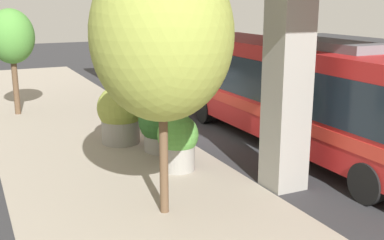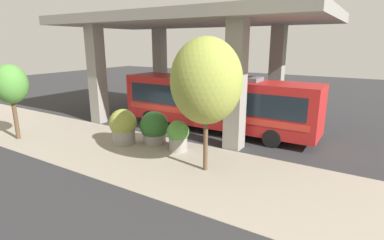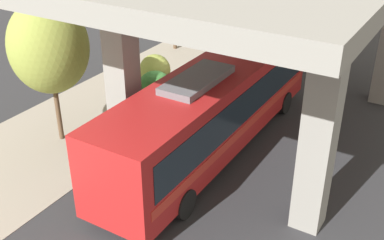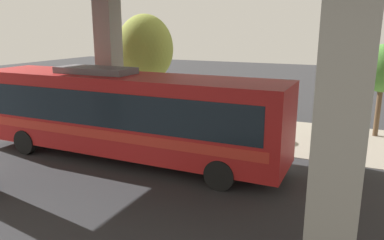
{
  "view_description": "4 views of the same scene",
  "coord_description": "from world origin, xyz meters",
  "px_view_note": "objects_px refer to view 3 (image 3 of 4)",
  "views": [
    {
      "loc": [
        -6.55,
        -14.57,
        4.67
      ],
      "look_at": [
        -0.34,
        -1.49,
        1.02
      ],
      "focal_mm": 45.0,
      "sensor_mm": 36.0,
      "label": 1
    },
    {
      "loc": [
        -13.53,
        -11.24,
        5.48
      ],
      "look_at": [
        0.99,
        -2.21,
        1.03
      ],
      "focal_mm": 28.0,
      "sensor_mm": 36.0,
      "label": 2
    },
    {
      "loc": [
        10.5,
        -17.03,
        9.93
      ],
      "look_at": [
        1.86,
        -2.75,
        1.0
      ],
      "focal_mm": 45.0,
      "sensor_mm": 36.0,
      "label": 3
    },
    {
      "loc": [
        14.46,
        5.41,
        5.01
      ],
      "look_at": [
        -0.72,
        -1.57,
        0.89
      ],
      "focal_mm": 35.0,
      "sensor_mm": 36.0,
      "label": 4
    }
  ],
  "objects_px": {
    "bus": "(214,105)",
    "planter_front": "(155,91)",
    "fire_hydrant": "(191,84)",
    "street_tree_far": "(49,47)",
    "planter_middle": "(124,106)",
    "planter_back": "(155,74)"
  },
  "relations": [
    {
      "from": "planter_middle",
      "to": "planter_front",
      "type": "bearing_deg",
      "value": 80.05
    },
    {
      "from": "fire_hydrant",
      "to": "bus",
      "type": "bearing_deg",
      "value": -49.14
    },
    {
      "from": "planter_middle",
      "to": "fire_hydrant",
      "type": "bearing_deg",
      "value": 78.16
    },
    {
      "from": "planter_middle",
      "to": "planter_back",
      "type": "bearing_deg",
      "value": 101.6
    },
    {
      "from": "fire_hydrant",
      "to": "planter_back",
      "type": "bearing_deg",
      "value": -151.11
    },
    {
      "from": "planter_back",
      "to": "street_tree_far",
      "type": "distance_m",
      "value": 6.38
    },
    {
      "from": "planter_middle",
      "to": "planter_back",
      "type": "height_order",
      "value": "planter_back"
    },
    {
      "from": "planter_front",
      "to": "street_tree_far",
      "type": "distance_m",
      "value": 5.49
    },
    {
      "from": "planter_back",
      "to": "street_tree_far",
      "type": "height_order",
      "value": "street_tree_far"
    },
    {
      "from": "planter_front",
      "to": "bus",
      "type": "bearing_deg",
      "value": -23.76
    },
    {
      "from": "bus",
      "to": "fire_hydrant",
      "type": "xyz_separation_m",
      "value": [
        -3.43,
        3.96,
        -1.45
      ]
    },
    {
      "from": "bus",
      "to": "planter_front",
      "type": "bearing_deg",
      "value": 156.24
    },
    {
      "from": "planter_middle",
      "to": "bus",
      "type": "bearing_deg",
      "value": 1.07
    },
    {
      "from": "bus",
      "to": "fire_hydrant",
      "type": "distance_m",
      "value": 5.44
    },
    {
      "from": "planter_front",
      "to": "planter_middle",
      "type": "relative_size",
      "value": 1.12
    },
    {
      "from": "fire_hydrant",
      "to": "street_tree_far",
      "type": "bearing_deg",
      "value": -109.19
    },
    {
      "from": "fire_hydrant",
      "to": "planter_back",
      "type": "distance_m",
      "value": 1.8
    },
    {
      "from": "bus",
      "to": "street_tree_far",
      "type": "relative_size",
      "value": 2.18
    },
    {
      "from": "bus",
      "to": "street_tree_far",
      "type": "xyz_separation_m",
      "value": [
        -5.67,
        -2.48,
        2.01
      ]
    },
    {
      "from": "planter_front",
      "to": "planter_back",
      "type": "distance_m",
      "value": 1.7
    },
    {
      "from": "bus",
      "to": "planter_front",
      "type": "relative_size",
      "value": 6.9
    },
    {
      "from": "planter_back",
      "to": "fire_hydrant",
      "type": "bearing_deg",
      "value": 28.89
    }
  ]
}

